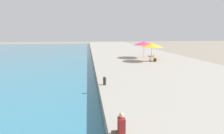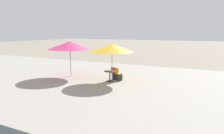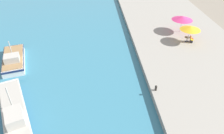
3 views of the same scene
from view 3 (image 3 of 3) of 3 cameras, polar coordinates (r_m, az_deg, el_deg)
name	(u,v)px [view 3 (image 3 of 3)]	position (r m, az deg, el deg)	size (l,w,h in m)	color
quay_promenade	(163,14)	(46.22, 13.18, 13.21)	(16.00, 90.00, 0.73)	gray
fishing_boat_near	(15,113)	(23.68, -24.10, -10.92)	(5.85, 10.19, 3.90)	navy
fishing_boat_mid	(14,59)	(32.34, -24.33, 1.87)	(4.27, 7.40, 3.30)	white
cafe_umbrella_pink	(190,28)	(34.69, 19.81, 9.57)	(3.02, 3.02, 2.56)	#B7B7B7
cafe_umbrella_white	(182,18)	(37.75, 17.92, 12.07)	(3.37, 3.37, 2.67)	#B7B7B7
cafe_table	(187,38)	(35.45, 19.01, 7.09)	(0.80, 0.80, 0.74)	#333338
cafe_chair_left	(192,41)	(35.47, 20.08, 6.49)	(0.58, 0.57, 0.91)	#2D2D33
cafe_chair_right	(191,39)	(35.83, 20.02, 6.79)	(0.43, 0.40, 0.91)	#2D2D33
mooring_bollard	(156,88)	(24.54, 11.42, -5.32)	(0.26, 0.26, 0.65)	#2D2823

